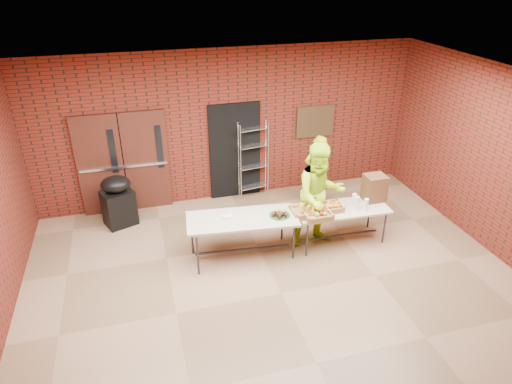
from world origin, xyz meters
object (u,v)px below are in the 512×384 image
table_right (341,211)px  coffee_dispenser (374,188)px  wire_rack (253,160)px  volunteer_man (320,195)px  covered_grill (118,201)px  table_left (242,221)px  volunteer_woman (317,171)px

table_right → coffee_dispenser: coffee_dispenser is taller
wire_rack → volunteer_man: 2.18m
coffee_dispenser → covered_grill: 4.90m
wire_rack → covered_grill: (-2.86, -0.43, -0.34)m
table_right → wire_rack: bearing=118.1°
table_left → table_right: (1.85, -0.02, -0.07)m
wire_rack → volunteer_woman: wire_rack is taller
table_left → volunteer_man: 1.47m
covered_grill → volunteer_man: (3.50, -1.65, 0.46)m
volunteer_woman → volunteer_man: volunteer_man is taller
covered_grill → table_left: bearing=-60.8°
wire_rack → coffee_dispenser: wire_rack is taller
covered_grill → volunteer_man: volunteer_man is taller
coffee_dispenser → volunteer_man: size_ratio=0.25×
wire_rack → volunteer_woman: 1.38m
coffee_dispenser → volunteer_man: (-1.11, -0.04, 0.03)m
covered_grill → volunteer_man: 3.90m
table_right → volunteer_man: size_ratio=0.89×
wire_rack → table_right: bearing=-73.0°
table_right → coffee_dispenser: size_ratio=3.50×
covered_grill → volunteer_woman: (4.03, -0.29, 0.26)m
table_right → volunteer_man: 0.53m
table_left → table_right: bearing=5.6°
wire_rack → coffee_dispenser: (1.75, -2.04, 0.09)m
table_left → wire_rack: bearing=76.0°
covered_grill → volunteer_man: bearing=-46.1°
table_right → coffee_dispenser: bearing=13.3°
wire_rack → volunteer_woman: size_ratio=1.10×
table_right → volunteer_man: volunteer_man is taller
table_right → volunteer_man: (-0.40, 0.10, 0.33)m
coffee_dispenser → volunteer_woman: (-0.58, 1.32, -0.17)m
wire_rack → table_left: size_ratio=0.87×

